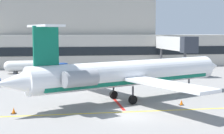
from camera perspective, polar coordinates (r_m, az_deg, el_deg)
name	(u,v)px	position (r m, az deg, el deg)	size (l,w,h in m)	color
ground	(131,117)	(29.94, 3.18, -8.30)	(120.00, 120.00, 0.11)	gray
terminal_building	(65,37)	(75.53, -7.80, 4.92)	(77.85, 13.67, 17.03)	#B7B2A8
jet_bridge_west	(174,44)	(62.80, 10.41, 3.83)	(2.40, 17.17, 6.59)	silver
regional_jet	(128,74)	(36.09, 2.72, -1.11)	(26.88, 21.37, 7.93)	white
pushback_tractor	(59,71)	(55.83, -8.79, -0.65)	(3.27, 3.69, 2.34)	#1E4CB2
fuel_tank	(25,66)	(62.46, -14.42, 0.14)	(7.19, 2.27, 2.27)	white
safety_cone_alpha	(14,111)	(31.92, -16.14, -7.09)	(0.47, 0.47, 0.55)	orange
safety_cone_bravo	(181,103)	(34.96, 11.56, -5.86)	(0.47, 0.47, 0.55)	orange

